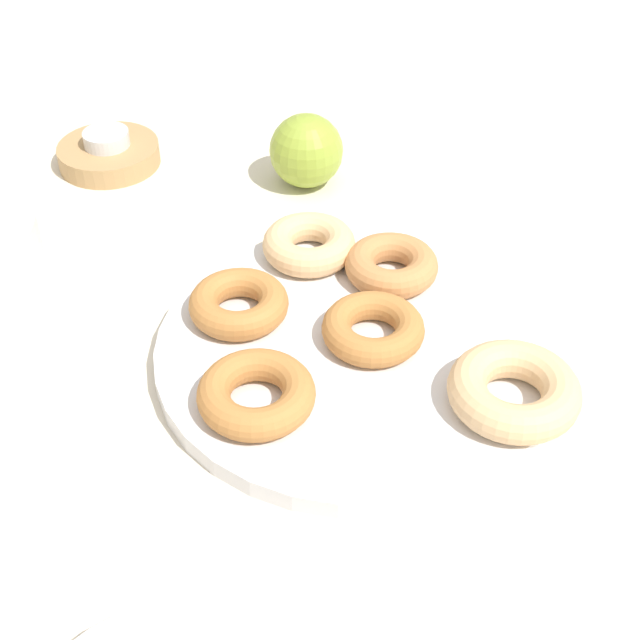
% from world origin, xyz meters
% --- Properties ---
extents(ground_plane, '(2.40, 2.40, 0.00)m').
position_xyz_m(ground_plane, '(0.00, 0.00, 0.00)').
color(ground_plane, beige).
extents(donut_plate, '(0.31, 0.31, 0.02)m').
position_xyz_m(donut_plate, '(0.00, 0.00, 0.01)').
color(donut_plate, silver).
rests_on(donut_plate, ground_plane).
extents(donut_0, '(0.12, 0.12, 0.02)m').
position_xyz_m(donut_0, '(-0.04, 0.09, 0.03)').
color(donut_0, '#BC7A3D').
rests_on(donut_0, donut_plate).
extents(donut_1, '(0.09, 0.09, 0.03)m').
position_xyz_m(donut_1, '(0.07, -0.05, 0.03)').
color(donut_1, '#C6844C').
rests_on(donut_1, donut_plate).
extents(donut_2, '(0.12, 0.12, 0.03)m').
position_xyz_m(donut_2, '(-0.09, -0.08, 0.03)').
color(donut_2, '#EABC84').
rests_on(donut_2, donut_plate).
extents(donut_3, '(0.09, 0.09, 0.02)m').
position_xyz_m(donut_3, '(0.06, 0.08, 0.03)').
color(donut_3, '#BC7A3D').
rests_on(donut_3, donut_plate).
extents(donut_4, '(0.11, 0.11, 0.03)m').
position_xyz_m(donut_4, '(0.12, 0.01, 0.03)').
color(donut_4, '#EABC84').
rests_on(donut_4, donut_plate).
extents(donut_5, '(0.10, 0.10, 0.02)m').
position_xyz_m(donut_5, '(-0.00, -0.01, 0.03)').
color(donut_5, '#BC7A3D').
rests_on(donut_5, donut_plate).
extents(candle_holder, '(0.10, 0.10, 0.02)m').
position_xyz_m(candle_holder, '(0.35, 0.15, 0.01)').
color(candle_holder, tan).
rests_on(candle_holder, ground_plane).
extents(tealight, '(0.05, 0.05, 0.01)m').
position_xyz_m(tealight, '(0.35, 0.15, 0.03)').
color(tealight, silver).
rests_on(tealight, candle_holder).
extents(apple, '(0.07, 0.07, 0.07)m').
position_xyz_m(apple, '(0.26, -0.03, 0.04)').
color(apple, '#93AD38').
rests_on(apple, ground_plane).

